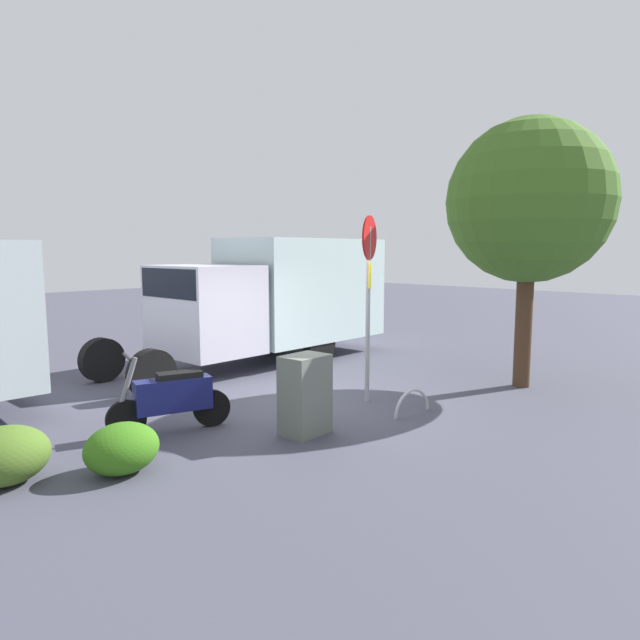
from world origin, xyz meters
TOP-DOWN VIEW (x-y plane):
  - ground_plane at (0.00, 0.00)m, footprint 60.00×60.00m
  - box_truck_near at (-2.12, -3.24)m, footprint 7.39×2.44m
  - motorcycle at (2.52, -0.20)m, footprint 1.76×0.77m
  - stop_sign at (-0.80, 0.76)m, footprint 0.71×0.33m
  - street_tree at (-3.77, 2.22)m, footprint 3.10×3.10m
  - utility_cabinet at (1.20, 1.25)m, footprint 0.70×0.53m
  - bike_rack_hoop at (-0.71, 1.79)m, footprint 0.85×0.12m
  - shrub_near_sign at (4.85, 0.10)m, footprint 1.00×0.81m
  - shrub_mid_verge at (3.76, 0.74)m, footprint 0.90×0.74m

SIDE VIEW (x-z plane):
  - ground_plane at x=0.00m, z-range 0.00..0.00m
  - bike_rack_hoop at x=-0.71m, z-range -0.43..0.43m
  - shrub_mid_verge at x=3.76m, z-range 0.00..0.62m
  - shrub_near_sign at x=4.85m, z-range 0.00..0.68m
  - motorcycle at x=2.52m, z-range -0.08..1.12m
  - utility_cabinet at x=1.20m, z-range 0.00..1.16m
  - box_truck_near at x=-2.12m, z-range 0.15..3.09m
  - stop_sign at x=-0.80m, z-range 0.54..3.80m
  - street_tree at x=-3.77m, z-range 1.00..6.14m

